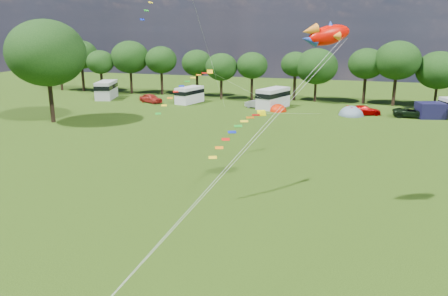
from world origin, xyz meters
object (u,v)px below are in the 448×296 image
(fish_kite, at_px, (325,35))
(car_c, at_px, (364,110))
(campervan_b, at_px, (190,94))
(campervan_c, at_px, (273,97))
(tent_orange, at_px, (278,111))
(tent_greyblue, at_px, (351,115))
(car_d, at_px, (412,112))
(campervan_a, at_px, (106,89))
(car_b, at_px, (257,104))
(car_a, at_px, (151,98))
(big_tree, at_px, (46,53))

(fish_kite, bearing_deg, car_c, 53.41)
(campervan_b, relative_size, fish_kite, 1.74)
(campervan_c, distance_m, tent_orange, 3.26)
(tent_greyblue, height_order, fish_kite, fish_kite)
(car_d, relative_size, campervan_a, 0.77)
(tent_orange, bearing_deg, campervan_a, 174.08)
(car_b, bearing_deg, campervan_b, 95.62)
(car_a, bearing_deg, car_c, -68.94)
(campervan_b, bearing_deg, campervan_c, -78.13)
(fish_kite, bearing_deg, car_a, 98.37)
(car_c, xyz_separation_m, tent_greyblue, (-1.76, -0.76, -0.67))
(campervan_b, bearing_deg, campervan_a, 103.89)
(big_tree, distance_m, tent_greyblue, 42.36)
(car_b, distance_m, tent_orange, 4.00)
(big_tree, bearing_deg, car_b, 37.72)
(tent_greyblue, bearing_deg, campervan_a, 175.14)
(big_tree, relative_size, car_b, 3.88)
(campervan_a, bearing_deg, car_b, -110.55)
(car_d, distance_m, campervan_a, 50.41)
(car_b, height_order, tent_orange, car_b)
(big_tree, relative_size, fish_kite, 3.95)
(campervan_c, bearing_deg, fish_kite, -145.23)
(car_a, relative_size, car_b, 1.32)
(car_a, bearing_deg, tent_greyblue, -70.37)
(car_c, xyz_separation_m, campervan_c, (-13.72, 2.08, 0.97))
(big_tree, bearing_deg, campervan_b, 59.49)
(campervan_a, distance_m, tent_greyblue, 42.34)
(car_a, height_order, campervan_c, campervan_c)
(tent_orange, bearing_deg, car_c, 2.02)
(campervan_a, xyz_separation_m, tent_greyblue, (42.15, -3.58, -1.63))
(campervan_b, xyz_separation_m, campervan_c, (14.30, -0.62, 0.22))
(car_c, bearing_deg, big_tree, 89.82)
(car_d, relative_size, fish_kite, 1.56)
(car_d, relative_size, tent_orange, 1.81)
(big_tree, xyz_separation_m, fish_kite, (36.38, -19.16, 2.62))
(campervan_a, xyz_separation_m, campervan_b, (15.89, -0.12, -0.22))
(car_b, relative_size, campervan_c, 0.50)
(campervan_b, height_order, fish_kite, fish_kite)
(tent_greyblue, bearing_deg, campervan_b, 172.49)
(car_a, height_order, car_c, car_a)
(car_a, relative_size, fish_kite, 1.34)
(car_a, relative_size, campervan_c, 0.66)
(campervan_a, distance_m, campervan_c, 30.20)
(car_a, distance_m, campervan_b, 6.58)
(tent_greyblue, bearing_deg, car_d, 6.76)
(campervan_c, bearing_deg, big_tree, 146.23)
(car_d, bearing_deg, tent_orange, 90.40)
(tent_greyblue, bearing_deg, campervan_c, 166.62)
(car_a, bearing_deg, tent_orange, -71.01)
(campervan_a, xyz_separation_m, campervan_c, (30.19, -0.74, 0.00))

